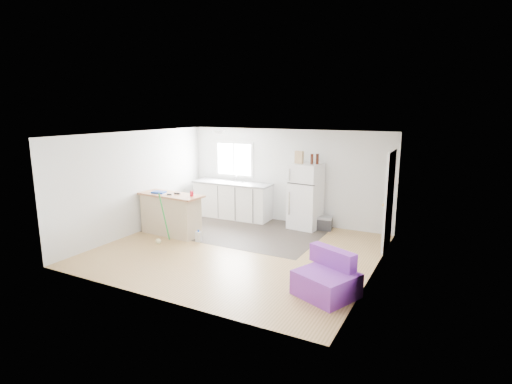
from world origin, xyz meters
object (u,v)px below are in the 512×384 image
Objects in this scene: purple_seat at (327,280)px; bottle_left at (312,159)px; red_cup at (192,194)px; bottle_right at (317,159)px; cooler at (323,223)px; blue_tray at (159,192)px; kitchen_cabinets at (233,200)px; refrigerator at (305,196)px; peninsula at (171,214)px; cleaner_jug at (199,237)px; cardboard_box at (299,157)px; mop at (160,233)px.

purple_seat is 3.83m from bottle_left.
red_cup is 0.48× the size of bottle_right.
cooler is 1.57× the size of blue_tray.
cooler is 0.44× the size of purple_seat.
kitchen_cabinets is at bearing 92.65° from red_cup.
peninsula is at bearing -137.96° from refrigerator.
cardboard_box reaches higher than cleaner_jug.
cooler is at bearing 132.47° from purple_seat.
kitchen_cabinets is 2.02m from peninsula.
cleaner_jug is (0.90, -0.17, -0.37)m from peninsula.
refrigerator is 0.78m from cooler.
mop reaches higher than blue_tray.
mop is at bearing -131.14° from cardboard_box.
peninsula is 5.37× the size of blue_tray.
refrigerator reaches higher than cooler.
cardboard_box is at bearing 45.34° from red_cup.
refrigerator is at bearing 46.69° from mop.
refrigerator reaches higher than peninsula.
blue_tray is 1.00× the size of cardboard_box.
blue_tray reaches higher than cleaner_jug.
cleaner_jug is 3.04m from cardboard_box.
peninsula is at bearing -177.41° from red_cup.
bottle_left and bottle_right have the same top height.
cardboard_box is at bearing -156.18° from refrigerator.
peninsula is 1.49× the size of purple_seat.
peninsula reaches higher than cooler.
kitchen_cabinets is 8.02× the size of cleaner_jug.
cooler is 3.93× the size of red_cup.
peninsula is 3.69m from bottle_right.
bottle_left is at bearing -2.23° from cardboard_box.
red_cup is at bearing -88.57° from kitchen_cabinets.
mop is 3.88m from bottle_left.
refrigerator is (2.60, 1.94, 0.31)m from peninsula.
blue_tray is at bearing -148.18° from bottle_left.
cleaner_jug is at bearing 34.85° from mop.
bottle_right reaches higher than cooler.
kitchen_cabinets is 4.97m from purple_seat.
peninsula is 0.58m from blue_tray.
cardboard_box reaches higher than kitchen_cabinets.
cleaner_jug is (-2.16, -2.16, -0.05)m from cooler.
red_cup is 0.91m from blue_tray.
cleaner_jug is (-3.32, 1.18, -0.13)m from purple_seat.
peninsula reaches higher than purple_seat.
bottle_left reaches higher than purple_seat.
bottle_right is (0.27, 0.02, 0.93)m from refrigerator.
cooler is 3.54m from purple_seat.
kitchen_cabinets is 1.36× the size of refrigerator.
mop is (-0.67, -0.48, 0.11)m from cleaner_jug.
peninsula is 3.56m from bottle_left.
mop is 3.84× the size of blue_tray.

